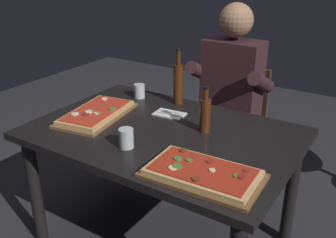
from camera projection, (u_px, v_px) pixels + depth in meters
name	position (u px, v px, depth m)	size (l,w,h in m)	color
dining_table	(163.00, 146.00, 2.12)	(1.40, 0.96, 0.74)	black
pizza_rectangular_front	(203.00, 173.00, 1.65)	(0.51, 0.31, 0.05)	brown
pizza_rectangular_left	(96.00, 113.00, 2.25)	(0.36, 0.53, 0.05)	brown
wine_bottle_dark	(178.00, 83.00, 2.40)	(0.06, 0.06, 0.35)	#47230F
oil_bottle_amber	(205.00, 114.00, 2.03)	(0.06, 0.06, 0.25)	#47230F
tumbler_near_camera	(126.00, 138.00, 1.89)	(0.07, 0.07, 0.10)	silver
tumbler_far_side	(139.00, 92.00, 2.53)	(0.07, 0.07, 0.09)	silver
napkin_cutlery_set	(170.00, 114.00, 2.28)	(0.19, 0.13, 0.01)	white
diner_chair	(233.00, 121.00, 2.82)	(0.44, 0.44, 0.87)	#3D2B1E
seated_diner	(229.00, 93.00, 2.62)	(0.53, 0.41, 1.33)	#23232D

